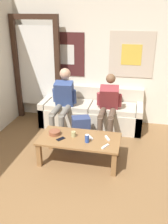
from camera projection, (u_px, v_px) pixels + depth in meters
name	position (u px, v px, depth m)	size (l,w,h in m)	color
wall_back	(101.00, 60.00, 5.02)	(10.00, 0.07, 2.55)	silver
door_frame	(37.00, 64.00, 5.11)	(1.00, 0.10, 2.15)	#382319
couch	(91.00, 113.00, 5.10)	(2.03, 0.73, 0.75)	beige
coffee_table	(80.00, 142.00, 3.85)	(1.25, 0.64, 0.40)	olive
person_seated_adult	(63.00, 100.00, 4.69)	(0.47, 0.90, 1.21)	gray
person_seated_teen	(108.00, 105.00, 4.56)	(0.47, 0.86, 1.13)	brown
backpack	(81.00, 130.00, 4.49)	(0.37, 0.33, 0.47)	navy
ceramic_bowl	(55.00, 132.00, 3.93)	(0.19, 0.19, 0.07)	brown
pillar_candle	(73.00, 134.00, 3.86)	(0.07, 0.07, 0.10)	tan
drink_can_blue	(87.00, 138.00, 3.69)	(0.07, 0.07, 0.12)	#28479E
game_controller_near_left	(90.00, 137.00, 3.83)	(0.12, 0.13, 0.03)	white
game_controller_near_right	(105.00, 146.00, 3.57)	(0.10, 0.14, 0.03)	white
game_controller_far_center	(107.00, 138.00, 3.80)	(0.10, 0.14, 0.03)	white
cell_phone	(61.00, 139.00, 3.80)	(0.13, 0.15, 0.01)	black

